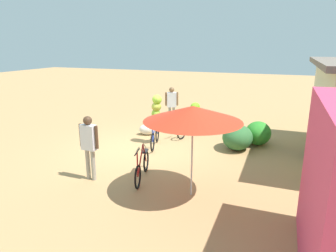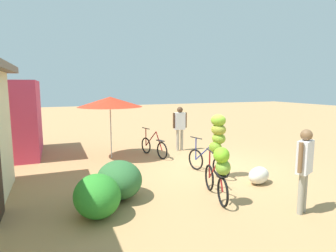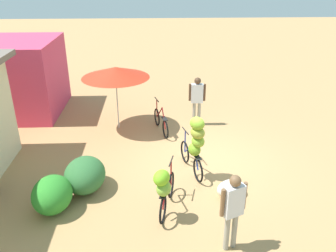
{
  "view_description": "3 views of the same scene",
  "coord_description": "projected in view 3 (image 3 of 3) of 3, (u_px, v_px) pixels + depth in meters",
  "views": [
    {
      "loc": [
        8.7,
        4.48,
        3.47
      ],
      "look_at": [
        -0.11,
        1.06,
        0.9
      ],
      "focal_mm": 32.07,
      "sensor_mm": 36.0,
      "label": 1
    },
    {
      "loc": [
        -7.38,
        4.45,
        2.52
      ],
      "look_at": [
        1.18,
        0.98,
        1.22
      ],
      "focal_mm": 30.15,
      "sensor_mm": 36.0,
      "label": 2
    },
    {
      "loc": [
        -8.76,
        1.42,
        5.18
      ],
      "look_at": [
        0.92,
        0.99,
        0.73
      ],
      "focal_mm": 37.55,
      "sensor_mm": 36.0,
      "label": 3
    }
  ],
  "objects": [
    {
      "name": "ground_plane",
      "position": [
        204.0,
        161.0,
        10.17
      ],
      "size": [
        60.0,
        60.0,
        0.0
      ],
      "primitive_type": "plane",
      "color": "tan"
    },
    {
      "name": "shop_pink",
      "position": [
        21.0,
        77.0,
        13.13
      ],
      "size": [
        3.2,
        2.8,
        2.72
      ],
      "primitive_type": "cube",
      "color": "#D83D62",
      "rests_on": "ground"
    },
    {
      "name": "hedge_bush_front_left",
      "position": [
        52.0,
        195.0,
        8.0
      ],
      "size": [
        1.09,
        0.9,
        0.83
      ],
      "primitive_type": "ellipsoid",
      "color": "#2F892A",
      "rests_on": "ground"
    },
    {
      "name": "hedge_bush_front_right",
      "position": [
        85.0,
        175.0,
        8.74
      ],
      "size": [
        1.25,
        1.01,
        0.84
      ],
      "primitive_type": "ellipsoid",
      "color": "#316834",
      "rests_on": "ground"
    },
    {
      "name": "market_umbrella",
      "position": [
        115.0,
        72.0,
        11.45
      ],
      "size": [
        2.24,
        2.24,
        2.16
      ],
      "color": "beige",
      "rests_on": "ground"
    },
    {
      "name": "bicycle_leftmost",
      "position": [
        164.0,
        187.0,
        7.65
      ],
      "size": [
        1.57,
        0.59,
        1.27
      ],
      "color": "black",
      "rests_on": "ground"
    },
    {
      "name": "bicycle_near_pile",
      "position": [
        196.0,
        141.0,
        9.01
      ],
      "size": [
        1.63,
        0.56,
        1.77
      ],
      "color": "black",
      "rests_on": "ground"
    },
    {
      "name": "bicycle_center_loaded",
      "position": [
        161.0,
        122.0,
        11.88
      ],
      "size": [
        1.63,
        0.46,
        0.98
      ],
      "color": "black",
      "rests_on": "ground"
    },
    {
      "name": "produce_sack",
      "position": [
        230.0,
        188.0,
        8.56
      ],
      "size": [
        0.68,
        0.82,
        0.44
      ],
      "primitive_type": "ellipsoid",
      "rotation": [
        0.0,
        0.0,
        1.97
      ],
      "color": "silver",
      "rests_on": "ground"
    },
    {
      "name": "person_vendor",
      "position": [
        197.0,
        96.0,
        12.07
      ],
      "size": [
        0.23,
        0.58,
        1.73
      ],
      "color": "gray",
      "rests_on": "ground"
    },
    {
      "name": "person_bystander",
      "position": [
        233.0,
        205.0,
        6.64
      ],
      "size": [
        0.34,
        0.54,
        1.7
      ],
      "color": "gray",
      "rests_on": "ground"
    }
  ]
}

